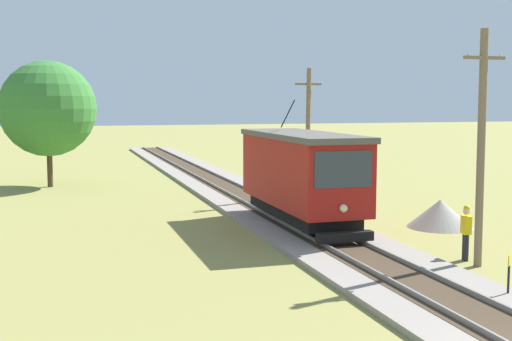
{
  "coord_description": "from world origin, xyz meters",
  "views": [
    {
      "loc": [
        -9.12,
        -8.86,
        5.04
      ],
      "look_at": [
        -0.72,
        18.9,
        1.96
      ],
      "focal_mm": 45.76,
      "sensor_mm": 36.0,
      "label": 1
    }
  ],
  "objects_px": {
    "red_tram": "(301,174)",
    "utility_pole_near_tram": "(481,146)",
    "gravel_pile": "(440,213)",
    "tree_right_near": "(48,109)",
    "utility_pole_mid": "(308,133)",
    "trackside_signal_marker": "(509,274)",
    "track_worker": "(466,230)"
  },
  "relations": [
    {
      "from": "trackside_signal_marker",
      "to": "tree_right_near",
      "type": "bearing_deg",
      "value": 113.25
    },
    {
      "from": "red_tram",
      "to": "utility_pole_near_tram",
      "type": "bearing_deg",
      "value": -66.78
    },
    {
      "from": "utility_pole_mid",
      "to": "trackside_signal_marker",
      "type": "height_order",
      "value": "utility_pole_mid"
    },
    {
      "from": "gravel_pile",
      "to": "track_worker",
      "type": "relative_size",
      "value": 1.48
    },
    {
      "from": "gravel_pile",
      "to": "utility_pole_near_tram",
      "type": "bearing_deg",
      "value": -112.3
    },
    {
      "from": "utility_pole_near_tram",
      "to": "tree_right_near",
      "type": "xyz_separation_m",
      "value": [
        -12.77,
        23.37,
        0.92
      ]
    },
    {
      "from": "red_tram",
      "to": "gravel_pile",
      "type": "xyz_separation_m",
      "value": [
        5.43,
        -1.42,
        -1.63
      ]
    },
    {
      "from": "trackside_signal_marker",
      "to": "track_worker",
      "type": "bearing_deg",
      "value": 69.89
    },
    {
      "from": "utility_pole_mid",
      "to": "track_worker",
      "type": "bearing_deg",
      "value": -89.69
    },
    {
      "from": "trackside_signal_marker",
      "to": "gravel_pile",
      "type": "relative_size",
      "value": 0.45
    },
    {
      "from": "utility_pole_near_tram",
      "to": "tree_right_near",
      "type": "bearing_deg",
      "value": 118.66
    },
    {
      "from": "utility_pole_near_tram",
      "to": "gravel_pile",
      "type": "bearing_deg",
      "value": 67.7
    },
    {
      "from": "track_worker",
      "to": "red_tram",
      "type": "bearing_deg",
      "value": 130.43
    },
    {
      "from": "utility_pole_near_tram",
      "to": "trackside_signal_marker",
      "type": "xyz_separation_m",
      "value": [
        -1.36,
        -3.19,
        -3.03
      ]
    },
    {
      "from": "tree_right_near",
      "to": "trackside_signal_marker",
      "type": "bearing_deg",
      "value": -66.75
    },
    {
      "from": "trackside_signal_marker",
      "to": "track_worker",
      "type": "xyz_separation_m",
      "value": [
        1.43,
        3.91,
        0.32
      ]
    },
    {
      "from": "gravel_pile",
      "to": "tree_right_near",
      "type": "xyz_separation_m",
      "value": [
        -15.13,
        17.62,
        4.05
      ]
    },
    {
      "from": "gravel_pile",
      "to": "tree_right_near",
      "type": "distance_m",
      "value": 23.58
    },
    {
      "from": "utility_pole_near_tram",
      "to": "utility_pole_mid",
      "type": "distance_m",
      "value": 14.31
    },
    {
      "from": "utility_pole_near_tram",
      "to": "trackside_signal_marker",
      "type": "height_order",
      "value": "utility_pole_near_tram"
    },
    {
      "from": "gravel_pile",
      "to": "utility_pole_mid",
      "type": "bearing_deg",
      "value": 105.38
    },
    {
      "from": "red_tram",
      "to": "tree_right_near",
      "type": "bearing_deg",
      "value": 120.9
    },
    {
      "from": "track_worker",
      "to": "trackside_signal_marker",
      "type": "bearing_deg",
      "value": -95.7
    },
    {
      "from": "utility_pole_mid",
      "to": "tree_right_near",
      "type": "distance_m",
      "value": 15.7
    },
    {
      "from": "trackside_signal_marker",
      "to": "red_tram",
      "type": "bearing_deg",
      "value": 99.39
    },
    {
      "from": "track_worker",
      "to": "utility_pole_mid",
      "type": "bearing_deg",
      "value": 104.72
    },
    {
      "from": "utility_pole_mid",
      "to": "tree_right_near",
      "type": "xyz_separation_m",
      "value": [
        -12.77,
        9.06,
        1.16
      ]
    },
    {
      "from": "trackside_signal_marker",
      "to": "track_worker",
      "type": "height_order",
      "value": "track_worker"
    },
    {
      "from": "tree_right_near",
      "to": "track_worker",
      "type": "bearing_deg",
      "value": -60.44
    },
    {
      "from": "red_tram",
      "to": "utility_pole_mid",
      "type": "relative_size",
      "value": 1.27
    },
    {
      "from": "red_tram",
      "to": "trackside_signal_marker",
      "type": "distance_m",
      "value": 10.6
    },
    {
      "from": "track_worker",
      "to": "tree_right_near",
      "type": "xyz_separation_m",
      "value": [
        -12.84,
        22.65,
        3.63
      ]
    }
  ]
}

